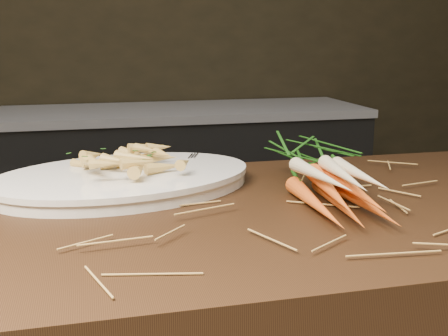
% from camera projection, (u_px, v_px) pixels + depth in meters
% --- Properties ---
extents(back_counter, '(1.82, 0.62, 0.84)m').
position_uv_depth(back_counter, '(185.00, 188.00, 2.92)').
color(back_counter, black).
rests_on(back_counter, ground).
extents(straw_bedding, '(1.40, 0.60, 0.02)m').
position_uv_depth(straw_bedding, '(197.00, 206.00, 0.97)').
color(straw_bedding, olive).
rests_on(straw_bedding, main_counter).
extents(root_veg_bunch, '(0.18, 0.48, 0.09)m').
position_uv_depth(root_veg_bunch, '(319.00, 171.00, 1.08)').
color(root_veg_bunch, '#E75918').
rests_on(root_veg_bunch, main_counter).
extents(serving_platter, '(0.57, 0.45, 0.03)m').
position_uv_depth(serving_platter, '(124.00, 182.00, 1.11)').
color(serving_platter, white).
rests_on(serving_platter, main_counter).
extents(roasted_veg_heap, '(0.28, 0.23, 0.06)m').
position_uv_depth(roasted_veg_heap, '(123.00, 161.00, 1.10)').
color(roasted_veg_heap, '#B4873E').
rests_on(roasted_veg_heap, serving_platter).
extents(serving_fork, '(0.09, 0.19, 0.00)m').
position_uv_depth(serving_fork, '(212.00, 167.00, 1.17)').
color(serving_fork, silver).
rests_on(serving_fork, serving_platter).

